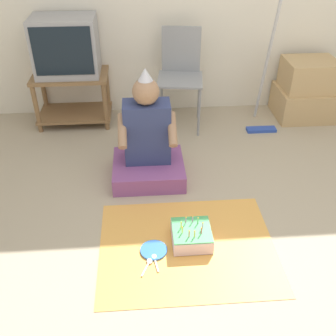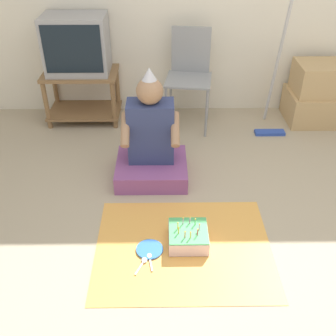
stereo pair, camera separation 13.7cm
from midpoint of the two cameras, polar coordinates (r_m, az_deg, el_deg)
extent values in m
plane|color=tan|center=(2.56, 9.72, -12.62)|extent=(16.00, 16.00, 0.00)
cube|color=olive|center=(3.91, -15.02, 12.84)|extent=(0.70, 0.44, 0.03)
cube|color=olive|center=(4.06, -14.20, 7.73)|extent=(0.70, 0.44, 0.02)
cylinder|color=olive|center=(3.90, -19.53, 8.20)|extent=(0.04, 0.04, 0.49)
cylinder|color=olive|center=(3.78, -10.12, 8.88)|extent=(0.04, 0.04, 0.49)
cylinder|color=olive|center=(4.23, -18.48, 10.49)|extent=(0.04, 0.04, 0.49)
cylinder|color=olive|center=(4.12, -9.74, 11.15)|extent=(0.04, 0.04, 0.49)
cube|color=#99999E|center=(3.83, -15.63, 16.66)|extent=(0.57, 0.40, 0.52)
cube|color=black|center=(3.63, -16.16, 15.89)|extent=(0.51, 0.01, 0.42)
cube|color=gray|center=(3.70, 0.67, 12.72)|extent=(0.46, 0.46, 0.02)
cube|color=gray|center=(3.81, 0.85, 16.79)|extent=(0.36, 0.07, 0.43)
cylinder|color=gray|center=(3.64, -2.45, 8.21)|extent=(0.02, 0.02, 0.48)
cylinder|color=gray|center=(3.62, 3.45, 8.04)|extent=(0.02, 0.02, 0.48)
cylinder|color=gray|center=(3.97, -1.93, 10.57)|extent=(0.02, 0.02, 0.48)
cylinder|color=gray|center=(3.95, 3.51, 10.42)|extent=(0.02, 0.02, 0.48)
cube|color=tan|center=(4.23, 18.19, 9.04)|extent=(0.56, 0.48, 0.29)
cube|color=tan|center=(4.12, 18.92, 12.67)|extent=(0.49, 0.40, 0.29)
cube|color=#2D4CB2|center=(3.88, 12.39, 5.46)|extent=(0.28, 0.09, 0.03)
cylinder|color=#B7B7BC|center=(3.75, 13.05, 14.50)|extent=(0.03, 0.28, 1.18)
cube|color=#8C4C8C|center=(3.13, -4.09, -0.24)|extent=(0.55, 0.50, 0.14)
cube|color=navy|center=(3.01, -4.35, 5.19)|extent=(0.35, 0.20, 0.49)
sphere|color=#9E7556|center=(2.86, -4.64, 10.97)|extent=(0.20, 0.20, 0.20)
cone|color=silver|center=(2.81, -4.76, 13.37)|extent=(0.11, 0.11, 0.09)
cylinder|color=#9E7556|center=(2.88, -8.02, 5.31)|extent=(0.06, 0.26, 0.21)
cylinder|color=#9E7556|center=(2.88, -0.75, 5.63)|extent=(0.06, 0.26, 0.21)
cube|color=#EFA84C|center=(2.58, 1.25, -11.31)|extent=(1.12, 0.89, 0.01)
cube|color=silver|center=(2.58, 1.89, -9.83)|extent=(0.25, 0.25, 0.10)
cube|color=#4CB266|center=(2.54, 1.91, -9.00)|extent=(0.25, 0.25, 0.01)
cylinder|color=#E58CCC|center=(2.53, 3.49, -8.52)|extent=(0.01, 0.01, 0.05)
sphere|color=#FFCC4C|center=(2.51, 3.51, -7.99)|extent=(0.01, 0.01, 0.01)
cylinder|color=#66C666|center=(2.57, 2.83, -7.79)|extent=(0.01, 0.01, 0.05)
sphere|color=#FFCC4C|center=(2.55, 2.85, -7.26)|extent=(0.01, 0.01, 0.01)
cylinder|color=#E58CCC|center=(2.58, 2.05, -7.59)|extent=(0.01, 0.01, 0.05)
sphere|color=#FFCC4C|center=(2.55, 2.07, -7.06)|extent=(0.01, 0.01, 0.01)
cylinder|color=#E58CCC|center=(2.57, 1.07, -7.74)|extent=(0.01, 0.01, 0.05)
sphere|color=#FFCC4C|center=(2.55, 1.07, -7.21)|extent=(0.01, 0.01, 0.01)
cylinder|color=yellow|center=(2.53, 0.35, -8.47)|extent=(0.01, 0.01, 0.05)
sphere|color=#FFCC4C|center=(2.51, 0.35, -7.94)|extent=(0.01, 0.01, 0.01)
cylinder|color=yellow|center=(2.50, 0.50, -9.12)|extent=(0.01, 0.01, 0.05)
sphere|color=#FFCC4C|center=(2.48, 0.51, -8.59)|extent=(0.01, 0.01, 0.01)
cylinder|color=#EA4C4C|center=(2.48, 1.48, -9.69)|extent=(0.01, 0.01, 0.05)
sphere|color=#FFCC4C|center=(2.45, 1.49, -9.16)|extent=(0.01, 0.01, 0.01)
cylinder|color=yellow|center=(2.48, 2.28, -9.71)|extent=(0.01, 0.01, 0.05)
sphere|color=#FFCC4C|center=(2.45, 2.29, -9.18)|extent=(0.01, 0.01, 0.01)
cylinder|color=#EA4C4C|center=(2.50, 3.29, -9.23)|extent=(0.01, 0.01, 0.05)
sphere|color=#FFCC4C|center=(2.48, 3.31, -8.70)|extent=(0.01, 0.01, 0.01)
cylinder|color=blue|center=(2.55, -3.65, -11.83)|extent=(0.17, 0.17, 0.01)
ellipsoid|color=white|center=(2.51, -3.62, -12.74)|extent=(0.04, 0.05, 0.01)
cube|color=white|center=(2.47, -3.31, -13.96)|extent=(0.03, 0.10, 0.01)
ellipsoid|color=white|center=(2.49, -4.32, -13.37)|extent=(0.04, 0.05, 0.01)
cube|color=white|center=(2.45, -4.99, -14.55)|extent=(0.05, 0.10, 0.01)
camera|label=1|loc=(0.07, -91.48, -1.02)|focal=42.00mm
camera|label=2|loc=(0.07, 88.52, 1.02)|focal=42.00mm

